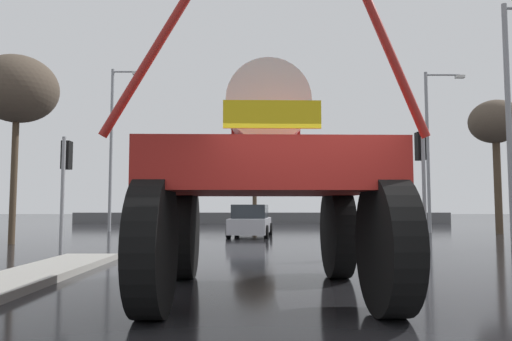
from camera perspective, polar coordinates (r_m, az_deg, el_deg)
ground_plane at (r=23.36m, az=1.48°, el=-7.92°), size 120.00×120.00×0.00m
median_island at (r=10.56m, az=-25.65°, el=-11.46°), size 1.41×7.04×0.15m
oversize_sprayer at (r=7.89m, az=1.13°, el=-1.20°), size 4.38×5.28×4.56m
sedan_ahead at (r=22.36m, az=-0.67°, el=-6.25°), size 2.21×4.25×1.52m
traffic_signal_near_left at (r=14.85m, az=-22.23°, el=0.14°), size 0.24×0.54×3.48m
traffic_signal_near_right at (r=14.67m, az=19.54°, el=0.92°), size 0.24×0.54×3.75m
traffic_signal_far_left at (r=31.97m, az=-7.74°, el=-1.87°), size 0.24×0.55×3.86m
streetlight_far_left at (r=28.37m, az=-17.04°, el=3.39°), size 1.76×0.24×9.47m
streetlight_far_right at (r=27.61m, az=20.53°, el=3.23°), size 2.26×0.24×8.92m
bare_tree_left at (r=20.76m, az=-27.13°, el=8.74°), size 3.10×3.10×7.34m
bare_tree_right at (r=27.95m, az=27.19°, el=5.06°), size 2.70×2.70×7.08m
bare_tree_far_center at (r=38.96m, az=-0.16°, el=1.18°), size 3.51×3.51×6.74m
roadside_barrier at (r=38.99m, az=0.74°, el=-5.82°), size 31.41×0.24×0.90m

